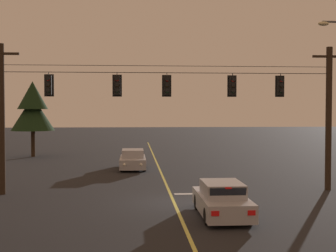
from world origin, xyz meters
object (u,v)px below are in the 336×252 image
car_oncoming_lead (133,160)px  tree_verge_far (33,108)px  traffic_light_right_inner (233,86)px  traffic_light_leftmost (48,85)px  traffic_light_left_inner (117,85)px  car_waiting_near_lane (222,200)px  traffic_light_rightmost (281,86)px  traffic_light_centre (167,86)px

car_oncoming_lead → tree_verge_far: tree_verge_far is taller
traffic_light_right_inner → car_oncoming_lead: traffic_light_right_inner is taller
traffic_light_leftmost → car_oncoming_lead: traffic_light_leftmost is taller
traffic_light_leftmost → traffic_light_left_inner: 3.42m
tree_verge_far → traffic_light_left_inner: bearing=-66.2°
traffic_light_right_inner → car_waiting_near_lane: 7.52m
traffic_light_left_inner → traffic_light_right_inner: 5.94m
car_waiting_near_lane → traffic_light_left_inner: bearing=128.0°
traffic_light_leftmost → traffic_light_rightmost: same height
tree_verge_far → traffic_light_leftmost: bearing=-75.6°
traffic_light_right_inner → traffic_light_centre: bearing=180.0°
traffic_light_left_inner → traffic_light_centre: 2.54m
car_oncoming_lead → tree_verge_far: (-8.97, 9.18, 3.70)m
car_waiting_near_lane → car_oncoming_lead: bearing=103.4°
traffic_light_rightmost → car_oncoming_lead: traffic_light_rightmost is taller
traffic_light_leftmost → car_oncoming_lead: size_ratio=0.28×
traffic_light_right_inner → car_waiting_near_lane: traffic_light_right_inner is taller
traffic_light_leftmost → car_oncoming_lead: bearing=66.1°
traffic_light_left_inner → traffic_light_centre: (2.54, 0.00, 0.00)m
traffic_light_left_inner → car_waiting_near_lane: traffic_light_left_inner is taller
traffic_light_leftmost → tree_verge_far: (-4.78, 18.63, -1.13)m
car_oncoming_lead → traffic_light_leftmost: bearing=-113.9°
traffic_light_right_inner → traffic_light_rightmost: bearing=0.0°
traffic_light_right_inner → car_waiting_near_lane: size_ratio=0.28×
traffic_light_leftmost → car_waiting_near_lane: (7.75, -5.53, -4.83)m
traffic_light_rightmost → traffic_light_right_inner: bearing=180.0°
traffic_light_left_inner → traffic_light_rightmost: same height
traffic_light_leftmost → car_waiting_near_lane: 10.68m
traffic_light_centre → traffic_light_right_inner: size_ratio=1.00×
car_waiting_near_lane → tree_verge_far: size_ratio=0.64×
traffic_light_left_inner → traffic_light_right_inner: (5.94, 0.00, 0.00)m
traffic_light_rightmost → car_waiting_near_lane: 8.44m
traffic_light_right_inner → car_waiting_near_lane: bearing=-106.2°
traffic_light_leftmost → traffic_light_left_inner: same height
traffic_light_left_inner → car_waiting_near_lane: size_ratio=0.28×
car_waiting_near_lane → traffic_light_rightmost: bearing=53.1°
traffic_light_left_inner → traffic_light_rightmost: (8.48, 0.00, 0.00)m
traffic_light_rightmost → tree_verge_far: 25.03m
traffic_light_centre → car_oncoming_lead: size_ratio=0.28×
traffic_light_rightmost → traffic_light_leftmost: bearing=180.0°
traffic_light_centre → traffic_light_rightmost: bearing=0.0°
traffic_light_leftmost → traffic_light_centre: same height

